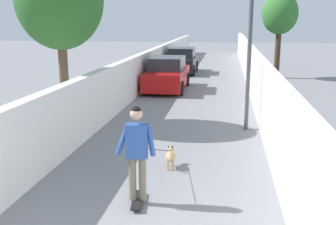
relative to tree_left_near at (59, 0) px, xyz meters
name	(u,v)px	position (x,y,z in m)	size (l,w,h in m)	color
ground_plane	(196,91)	(6.50, -3.59, -3.81)	(80.00, 80.00, 0.00)	gray
wall_left	(132,78)	(4.50, -1.05, -2.96)	(48.00, 0.30, 1.71)	silver
fence_right	(256,78)	(4.50, -6.13, -2.85)	(48.00, 0.30, 1.93)	white
tree_left_near	(59,0)	(0.00, 0.00, 0.00)	(2.60, 2.60, 5.34)	brown
tree_right_mid	(280,15)	(11.50, -7.74, -0.32)	(1.96, 1.96, 4.69)	#473523
lamp_post	(251,20)	(0.26, -5.58, -0.59)	(0.36, 0.36, 4.76)	#4C4C51
skateboard	(138,200)	(-5.12, -3.44, -3.74)	(0.82, 0.30, 0.08)	black
person_skateboarder	(137,146)	(-5.12, -3.44, -2.72)	(0.27, 0.72, 1.72)	#726651
dog	(170,156)	(-3.25, -3.77, -3.54)	(2.19, 0.48, 1.06)	tan
car_near	(167,75)	(6.77, -2.20, -3.10)	(4.15, 1.80, 1.54)	#B71414
car_far	(182,61)	(12.92, -2.20, -3.10)	(3.86, 1.80, 1.54)	black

